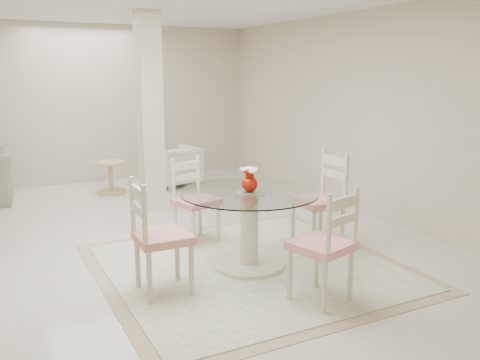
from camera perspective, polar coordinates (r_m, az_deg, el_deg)
name	(u,v)px	position (r m, az deg, el deg)	size (l,w,h in m)	color
ground	(146,239)	(6.03, -10.46, -6.53)	(7.00, 7.00, 0.00)	beige
room_shell	(140,76)	(5.72, -11.18, 11.39)	(6.02, 7.02, 2.71)	beige
column	(150,113)	(7.13, -10.08, 7.45)	(0.30, 0.30, 2.70)	beige
area_rug	(249,267)	(5.10, 1.04, -9.71)	(2.86, 2.86, 0.02)	tan
dining_table	(249,229)	(4.97, 1.06, -5.58)	(1.34, 1.34, 0.77)	beige
red_vase	(250,179)	(4.84, 1.09, 0.07)	(0.18, 0.17, 0.24)	#AE1205
dining_chair_east	(324,193)	(5.58, 9.40, -1.41)	(0.48, 0.48, 1.17)	beige
dining_chair_north	(193,194)	(5.73, -5.34, -1.58)	(0.51, 0.51, 1.05)	#F0E7C5
dining_chair_west	(154,229)	(4.39, -9.58, -5.43)	(0.46, 0.46, 1.13)	beige
dining_chair_south	(329,238)	(4.21, 9.91, -6.42)	(0.55, 0.55, 1.10)	beige
armchair_white	(175,166)	(8.71, -7.34, 1.60)	(0.71, 0.73, 0.67)	white
side_table	(111,179)	(8.34, -14.30, 0.16)	(0.49, 0.49, 0.51)	#DAC486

